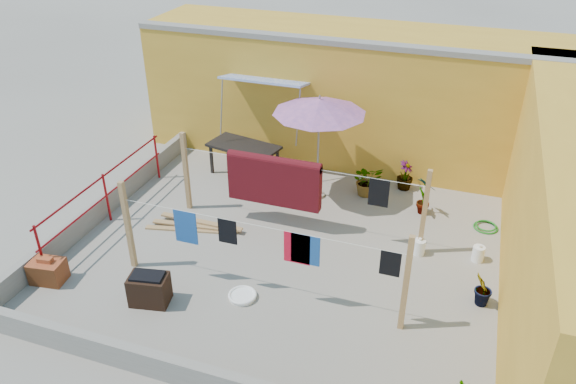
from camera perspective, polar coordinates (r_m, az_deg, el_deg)
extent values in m
plane|color=#9E998E|center=(11.06, -0.37, -5.88)|extent=(80.00, 80.00, 0.00)
cube|color=gold|center=(14.24, 7.97, 9.69)|extent=(11.00, 2.40, 3.20)
cube|color=gray|center=(12.78, 7.44, 14.68)|extent=(11.00, 0.35, 0.12)
cube|color=#2D51B2|center=(13.17, -2.43, 11.25)|extent=(2.00, 0.79, 0.22)
cylinder|color=gray|center=(13.44, -6.76, 8.51)|extent=(0.03, 0.30, 1.28)
cylinder|color=gray|center=(12.77, 1.04, 7.54)|extent=(0.03, 0.30, 1.28)
cube|color=gray|center=(8.48, -8.89, -18.11)|extent=(8.30, 0.16, 0.44)
cube|color=gray|center=(12.68, -18.03, -1.22)|extent=(0.16, 7.30, 0.44)
cylinder|color=maroon|center=(11.01, -23.84, -5.55)|extent=(0.05, 0.05, 1.10)
cylinder|color=maroon|center=(12.25, -17.93, -0.55)|extent=(0.05, 0.05, 1.10)
cylinder|color=maroon|center=(13.68, -13.19, 3.48)|extent=(0.05, 0.05, 1.10)
cylinder|color=maroon|center=(12.02, -18.30, 1.50)|extent=(0.04, 4.20, 0.04)
cylinder|color=maroon|center=(12.23, -17.97, -0.35)|extent=(0.04, 4.20, 0.04)
cube|color=tan|center=(10.54, -15.95, -3.29)|extent=(0.09, 0.09, 1.80)
cube|color=tan|center=(9.00, 11.89, -9.13)|extent=(0.09, 0.09, 1.80)
cube|color=tan|center=(10.81, 13.68, -2.05)|extent=(0.09, 0.09, 1.80)
cube|color=tan|center=(12.12, -10.32, 2.07)|extent=(0.09, 0.09, 1.80)
cylinder|color=silver|center=(9.16, -3.32, -3.38)|extent=(5.00, 0.01, 0.01)
cylinder|color=silver|center=(10.94, 1.01, 2.62)|extent=(5.00, 0.01, 0.01)
cube|color=#4B0C12|center=(11.30, -1.42, 1.02)|extent=(1.95, 0.22, 0.98)
cube|color=black|center=(10.75, 9.21, -0.09)|extent=(0.39, 0.02, 0.58)
cube|color=maroon|center=(11.17, -1.00, 1.91)|extent=(0.38, 0.02, 0.45)
cube|color=#1C4E9C|center=(9.84, -10.35, -3.52)|extent=(0.42, 0.02, 0.65)
cube|color=black|center=(9.47, -6.18, -4.00)|extent=(0.33, 0.02, 0.47)
cube|color=red|center=(9.12, 0.92, -5.74)|extent=(0.45, 0.02, 0.58)
cube|color=#1C4E9C|center=(9.08, 1.78, -5.86)|extent=(0.49, 0.02, 0.57)
cube|color=black|center=(8.82, 10.35, -7.17)|extent=(0.32, 0.02, 0.45)
cylinder|color=gray|center=(12.82, 2.95, -0.25)|extent=(0.36, 0.36, 0.06)
cylinder|color=gray|center=(12.29, 3.08, 4.25)|extent=(0.04, 0.04, 2.30)
cone|color=#C369A2|center=(11.88, 3.22, 8.72)|extent=(2.24, 2.24, 0.32)
cylinder|color=gray|center=(11.81, 3.24, 9.53)|extent=(0.04, 0.04, 0.10)
cube|color=black|center=(13.42, -4.53, 4.65)|extent=(1.81, 1.15, 0.06)
cube|color=black|center=(13.75, -7.78, 3.32)|extent=(0.06, 0.06, 0.73)
cube|color=black|center=(14.22, -6.13, 4.37)|extent=(0.06, 0.06, 0.73)
cube|color=black|center=(12.97, -2.63, 1.86)|extent=(0.06, 0.06, 0.73)
cube|color=black|center=(13.47, -1.08, 3.02)|extent=(0.06, 0.06, 0.73)
cube|color=#AB5527|center=(11.05, -23.20, -7.41)|extent=(0.64, 0.50, 0.42)
cube|color=#AC4528|center=(10.91, -23.46, -6.34)|extent=(0.28, 0.16, 0.08)
cube|color=tan|center=(11.78, -9.99, -3.80)|extent=(1.82, 0.54, 0.04)
cube|color=tan|center=(11.81, -9.39, -3.40)|extent=(1.84, 0.38, 0.04)
cube|color=tan|center=(11.84, -8.80, -3.01)|extent=(1.84, 0.13, 0.04)
cube|color=black|center=(9.97, -13.90, -9.59)|extent=(0.72, 0.55, 0.54)
cube|color=black|center=(9.79, -14.11, -8.26)|extent=(0.60, 0.42, 0.04)
cylinder|color=white|center=(9.96, -4.65, -10.52)|extent=(0.47, 0.47, 0.06)
torus|color=white|center=(9.94, -4.66, -10.38)|extent=(0.50, 0.50, 0.05)
cylinder|color=white|center=(11.15, 13.18, -5.47)|extent=(0.23, 0.23, 0.31)
cylinder|color=white|center=(11.05, 13.28, -4.72)|extent=(0.06, 0.06, 0.05)
cylinder|color=white|center=(11.28, 18.76, -5.96)|extent=(0.23, 0.23, 0.31)
cylinder|color=white|center=(11.18, 18.90, -5.23)|extent=(0.06, 0.06, 0.05)
torus|color=#19731D|center=(12.38, 19.44, -3.40)|extent=(0.50, 0.50, 0.04)
torus|color=#19731D|center=(12.36, 19.47, -3.24)|extent=(0.43, 0.43, 0.04)
imported|color=#225819|center=(12.80, 8.01, 1.18)|extent=(0.87, 0.84, 0.74)
imported|color=#225819|center=(13.21, 11.81, 1.64)|extent=(0.45, 0.45, 0.69)
imported|color=#225819|center=(12.29, 13.70, -0.33)|extent=(0.56, 0.56, 0.89)
imported|color=#225819|center=(10.13, 19.20, -9.37)|extent=(0.36, 0.42, 0.67)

